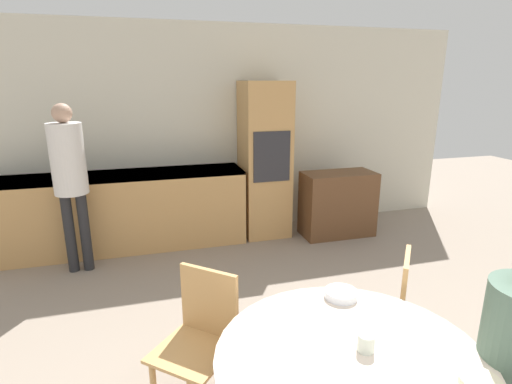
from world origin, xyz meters
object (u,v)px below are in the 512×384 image
Objects in this scene: sideboard at (338,204)px; bowl_near at (341,294)px; oven_unit at (264,160)px; chair_far_right at (385,306)px; person_standing at (69,170)px; bowl_centre at (480,383)px; chair_far_left at (201,336)px; cup at (366,343)px.

bowl_near is at bearing -117.01° from sideboard.
oven_unit is at bearing 81.61° from bowl_near.
person_standing reaches higher than chair_far_right.
person_standing is 2.96m from bowl_near.
sideboard reaches higher than bowl_centre.
chair_far_left reaches higher than bowl_centre.
person_standing is (-2.17, -0.51, 0.11)m from oven_unit.
cup is (0.67, -0.64, 0.27)m from chair_far_left.
chair_far_left is 0.97m from cup.
bowl_centre is (0.33, -0.33, -0.02)m from cup.
oven_unit is at bearing 160.21° from sideboard.
person_standing is at bearing 156.06° from chair_far_left.
cup is at bearing -59.95° from person_standing.
sideboard is 3.16m from chair_far_left.
chair_far_right reaches higher than bowl_near.
oven_unit is 2.92m from bowl_near.
chair_far_left is at bearing 135.96° from bowl_centre.
chair_far_right is 5.47× the size of bowl_centre.
sideboard is at bearing 3.60° from person_standing.
oven_unit is 2.23m from person_standing.
sideboard is 3.35m from cup.
oven_unit is at bearing 80.89° from cup.
bowl_near is 0.81m from bowl_centre.
chair_far_right is at bearing -110.19° from sideboard.
bowl_centre is at bearing -58.10° from person_standing.
bowl_centre is (0.22, -0.78, -0.00)m from bowl_near.
oven_unit is at bearing 108.13° from chair_far_left.
oven_unit is 2.18× the size of chair_far_left.
cup is at bearing -2.22° from chair_far_right.
bowl_centre is at bearing -108.04° from sideboard.
cup is at bearing 135.09° from bowl_centre.
oven_unit is at bearing 13.21° from person_standing.
bowl_near is (1.74, -2.37, -0.32)m from person_standing.
chair_far_right is 4.75× the size of bowl_near.
cup reaches higher than sideboard.
sideboard is 4.89× the size of bowl_near.
person_standing is (-3.05, -0.19, 0.67)m from sideboard.
oven_unit is 2.18× the size of chair_far_right.
oven_unit reaches higher than bowl_centre.
bowl_centre is (-1.09, -3.34, 0.34)m from sideboard.
oven_unit is 2.12× the size of sideboard.
chair_far_left is at bearing 136.39° from cup.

